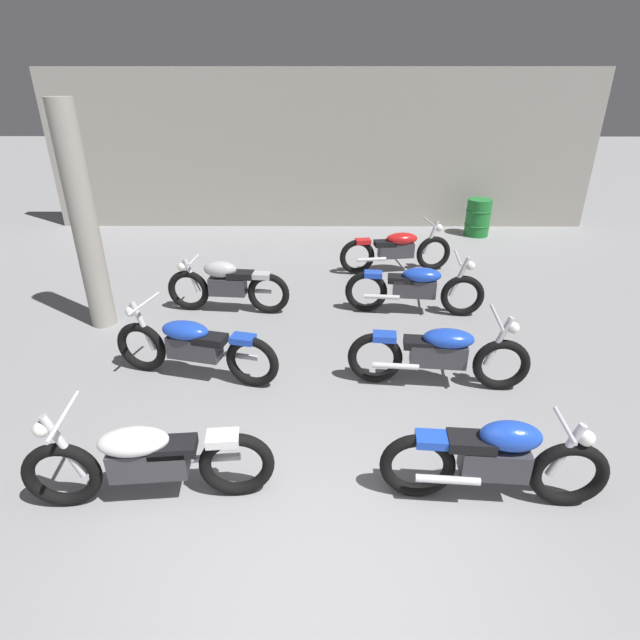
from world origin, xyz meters
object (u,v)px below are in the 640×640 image
motorcycle_left_row_2 (227,285)px  motorcycle_left_row_0 (147,459)px  motorcycle_right_row_0 (496,459)px  motorcycle_right_row_1 (439,353)px  oil_drum (478,218)px  support_pillar (84,221)px  motorcycle_right_row_3 (397,249)px  motorcycle_left_row_1 (193,346)px  motorcycle_right_row_2 (415,287)px

motorcycle_left_row_2 → motorcycle_left_row_0: bearing=-90.1°
motorcycle_left_row_0 → motorcycle_right_row_0: (3.02, 0.01, 0.01)m
motorcycle_right_row_1 → oil_drum: motorcycle_right_row_1 is taller
motorcycle_left_row_2 → support_pillar: bearing=-165.9°
support_pillar → motorcycle_left_row_2: (1.84, 0.46, -1.14)m
support_pillar → motorcycle_right_row_0: 6.11m
motorcycle_left_row_2 → motorcycle_right_row_1: bearing=-36.4°
motorcycle_left_row_2 → oil_drum: (5.14, 4.29, -0.03)m
support_pillar → motorcycle_right_row_3: size_ratio=1.48×
motorcycle_left_row_1 → support_pillar: bearing=139.2°
motorcycle_right_row_1 → oil_drum: size_ratio=2.55×
motorcycle_right_row_0 → motorcycle_right_row_3: motorcycle_right_row_3 is taller
motorcycle_left_row_2 → motorcycle_right_row_1: 3.62m
motorcycle_left_row_0 → motorcycle_left_row_1: (-0.07, 2.03, 0.00)m
motorcycle_left_row_0 → motorcycle_right_row_3: size_ratio=1.00×
motorcycle_left_row_0 → oil_drum: 9.77m
motorcycle_right_row_1 → motorcycle_right_row_2: 2.08m
motorcycle_right_row_3 → oil_drum: 3.32m
motorcycle_right_row_2 → oil_drum: 4.87m
support_pillar → motorcycle_left_row_0: 4.16m
motorcycle_left_row_2 → motorcycle_right_row_3: (2.92, 1.83, -0.01)m
motorcycle_right_row_0 → motorcycle_right_row_3: size_ratio=0.91×
motorcycle_right_row_0 → motorcycle_right_row_1: (-0.10, 1.86, -0.01)m
motorcycle_left_row_2 → motorcycle_right_row_0: bearing=-53.0°
support_pillar → motorcycle_right_row_3: (4.76, 2.29, -1.15)m
motorcycle_left_row_2 → oil_drum: size_ratio=2.32×
motorcycle_left_row_0 → motorcycle_left_row_1: bearing=91.9°
motorcycle_left_row_0 → motorcycle_right_row_0: bearing=0.2°
motorcycle_left_row_2 → motorcycle_right_row_3: motorcycle_right_row_3 is taller
oil_drum → motorcycle_left_row_1: bearing=-129.8°
motorcycle_left_row_1 → oil_drum: (5.22, 6.27, -0.03)m
motorcycle_left_row_2 → motorcycle_right_row_3: 3.44m
support_pillar → motorcycle_right_row_1: size_ratio=1.47×
motorcycle_right_row_0 → oil_drum: bearing=75.6°
motorcycle_right_row_1 → motorcycle_right_row_3: 3.97m
motorcycle_left_row_1 → motorcycle_right_row_1: 2.99m
motorcycle_left_row_0 → motorcycle_right_row_2: same height
support_pillar → motorcycle_right_row_0: (4.85, -3.54, -1.14)m
motorcycle_right_row_0 → motorcycle_right_row_2: bearing=90.7°
oil_drum → motorcycle_right_row_1: bearing=-109.1°
motorcycle_left_row_0 → motorcycle_right_row_2: (2.97, 3.95, 0.00)m
motorcycle_right_row_0 → support_pillar: bearing=143.9°
support_pillar → motorcycle_left_row_0: size_ratio=1.47×
motorcycle_right_row_0 → motorcycle_right_row_1: bearing=93.1°
motorcycle_left_row_2 → motorcycle_right_row_1: size_ratio=0.91×
motorcycle_right_row_0 → motorcycle_right_row_2: (-0.05, 3.94, -0.01)m
motorcycle_right_row_2 → motorcycle_right_row_3: 1.89m
motorcycle_right_row_2 → oil_drum: bearing=63.4°
motorcycle_right_row_2 → oil_drum: motorcycle_right_row_2 is taller
motorcycle_left_row_0 → motorcycle_right_row_1: 3.47m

